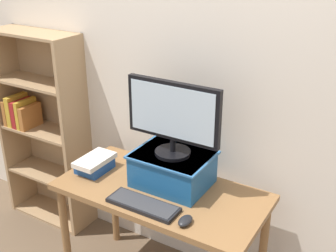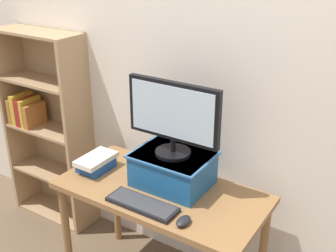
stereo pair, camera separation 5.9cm
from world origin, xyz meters
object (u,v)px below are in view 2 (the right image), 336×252
(riser_box, at_px, (173,168))
(book_stack, at_px, (96,163))
(bookshelf_unit, at_px, (48,126))
(keyboard, at_px, (142,204))
(computer_mouse, at_px, (183,221))
(desk, at_px, (161,204))
(computer_monitor, at_px, (173,116))

(riser_box, distance_m, book_stack, 0.52)
(riser_box, bearing_deg, bookshelf_unit, 171.97)
(keyboard, height_order, computer_mouse, computer_mouse)
(desk, bearing_deg, bookshelf_unit, 167.80)
(desk, height_order, book_stack, book_stack)
(bookshelf_unit, bearing_deg, book_stack, -21.04)
(riser_box, bearing_deg, book_stack, -167.05)
(desk, height_order, bookshelf_unit, bookshelf_unit)
(computer_monitor, height_order, book_stack, computer_monitor)
(computer_mouse, xyz_separation_m, book_stack, (-0.76, 0.19, 0.03))
(riser_box, bearing_deg, computer_mouse, -50.00)
(desk, height_order, computer_mouse, computer_mouse)
(keyboard, bearing_deg, desk, 92.25)
(bookshelf_unit, distance_m, book_stack, 0.82)
(keyboard, distance_m, book_stack, 0.52)
(bookshelf_unit, xyz_separation_m, riser_box, (1.27, -0.18, 0.09))
(desk, xyz_separation_m, keyboard, (0.01, -0.20, 0.11))
(desk, distance_m, computer_monitor, 0.55)
(riser_box, relative_size, computer_monitor, 0.79)
(riser_box, height_order, computer_monitor, computer_monitor)
(book_stack, bearing_deg, desk, 3.12)
(keyboard, bearing_deg, bookshelf_unit, 159.54)
(desk, bearing_deg, computer_mouse, -37.29)
(riser_box, xyz_separation_m, keyboard, (-0.02, -0.29, -0.09))
(computer_monitor, bearing_deg, desk, -106.41)
(computer_monitor, height_order, computer_mouse, computer_monitor)
(riser_box, distance_m, keyboard, 0.30)
(desk, relative_size, computer_monitor, 2.15)
(bookshelf_unit, xyz_separation_m, keyboard, (1.25, -0.47, -0.00))
(desk, relative_size, keyboard, 3.01)
(bookshelf_unit, height_order, keyboard, bookshelf_unit)
(computer_mouse, bearing_deg, computer_monitor, 130.14)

